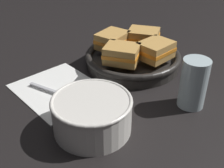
% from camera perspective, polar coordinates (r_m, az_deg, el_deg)
% --- Properties ---
extents(ground_plane, '(4.00, 4.00, 0.00)m').
position_cam_1_polar(ground_plane, '(0.69, -4.48, -2.51)').
color(ground_plane, black).
extents(napkin, '(0.22, 0.19, 0.00)m').
position_cam_1_polar(napkin, '(0.72, -10.65, -1.02)').
color(napkin, white).
rests_on(napkin, ground_plane).
extents(soup_bowl, '(0.16, 0.16, 0.07)m').
position_cam_1_polar(soup_bowl, '(0.56, -4.08, -5.80)').
color(soup_bowl, silver).
rests_on(soup_bowl, ground_plane).
extents(spoon, '(0.17, 0.07, 0.01)m').
position_cam_1_polar(spoon, '(0.68, -8.99, -2.53)').
color(spoon, '#B7B7BC').
rests_on(spoon, napkin).
extents(skillet, '(0.27, 0.37, 0.04)m').
position_cam_1_polar(skillet, '(0.82, 4.29, 5.18)').
color(skillet, black).
rests_on(skillet, ground_plane).
extents(sandwich_near_left, '(0.12, 0.11, 0.05)m').
position_cam_1_polar(sandwich_near_left, '(0.85, 6.41, 9.47)').
color(sandwich_near_left, '#C18E47').
rests_on(sandwich_near_left, skillet).
extents(sandwich_near_right, '(0.09, 0.11, 0.05)m').
position_cam_1_polar(sandwich_near_right, '(0.83, 0.14, 8.89)').
color(sandwich_near_right, '#C18E47').
rests_on(sandwich_near_right, skillet).
extents(sandwich_far_left, '(0.12, 0.11, 0.05)m').
position_cam_1_polar(sandwich_far_left, '(0.74, 2.03, 6.13)').
color(sandwich_far_left, '#C18E47').
rests_on(sandwich_far_left, skillet).
extents(sandwich_far_right, '(0.08, 0.09, 0.05)m').
position_cam_1_polar(sandwich_far_right, '(0.77, 8.85, 6.84)').
color(sandwich_far_right, '#C18E47').
rests_on(sandwich_far_right, skillet).
extents(drinking_glass, '(0.06, 0.06, 0.12)m').
position_cam_1_polar(drinking_glass, '(0.65, 16.23, 0.12)').
color(drinking_glass, silver).
rests_on(drinking_glass, ground_plane).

